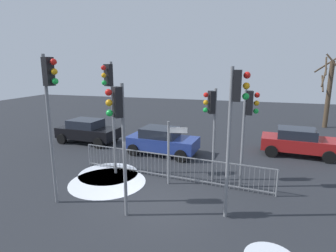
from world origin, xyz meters
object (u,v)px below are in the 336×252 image
(car_blue_far, at_px, (162,140))
(traffic_light_rear_left, at_px, (110,94))
(car_black_mid, at_px, (88,131))
(car_red_trailing, at_px, (298,141))
(bare_tree_left, at_px, (328,91))
(traffic_light_mid_right, at_px, (235,110))
(direction_sign_post, at_px, (170,149))
(traffic_light_foreground_right, at_px, (211,114))
(traffic_light_foreground_left, at_px, (50,98))
(traffic_light_mid_left, at_px, (119,122))
(traffic_light_rear_right, at_px, (248,116))

(car_blue_far, bearing_deg, traffic_light_rear_left, -104.56)
(traffic_light_rear_left, bearing_deg, car_blue_far, -90.55)
(car_blue_far, xyz_separation_m, car_black_mid, (-5.18, 0.89, 0.00))
(car_red_trailing, xyz_separation_m, car_black_mid, (-12.30, -0.97, 0.00))
(car_blue_far, bearing_deg, bare_tree_left, 49.38)
(car_black_mid, bearing_deg, car_blue_far, -5.18)
(traffic_light_mid_right, relative_size, car_black_mid, 1.21)
(traffic_light_mid_right, relative_size, direction_sign_post, 1.81)
(traffic_light_foreground_right, bearing_deg, car_blue_far, 16.09)
(traffic_light_foreground_right, height_order, car_blue_far, traffic_light_foreground_right)
(traffic_light_foreground_left, height_order, direction_sign_post, traffic_light_foreground_left)
(car_red_trailing, xyz_separation_m, bare_tree_left, (3.17, 8.03, 2.08))
(traffic_light_rear_left, xyz_separation_m, direction_sign_post, (2.72, -0.27, -2.11))
(traffic_light_foreground_left, bearing_deg, car_black_mid, -148.52)
(traffic_light_mid_right, bearing_deg, direction_sign_post, -126.15)
(traffic_light_mid_right, relative_size, car_blue_far, 1.20)
(traffic_light_mid_left, height_order, car_black_mid, traffic_light_mid_left)
(traffic_light_foreground_left, bearing_deg, direction_sign_post, 134.75)
(traffic_light_rear_left, distance_m, traffic_light_foreground_right, 4.32)
(traffic_light_mid_left, xyz_separation_m, traffic_light_rear_left, (-1.91, 3.10, 0.47))
(traffic_light_mid_right, bearing_deg, traffic_light_rear_right, 171.24)
(car_red_trailing, distance_m, bare_tree_left, 8.88)
(bare_tree_left, bearing_deg, traffic_light_foreground_right, -119.88)
(traffic_light_foreground_left, bearing_deg, traffic_light_foreground_right, 131.83)
(traffic_light_rear_right, distance_m, traffic_light_foreground_right, 1.45)
(traffic_light_foreground_left, distance_m, traffic_light_rear_left, 2.96)
(traffic_light_rear_left, relative_size, bare_tree_left, 0.87)
(traffic_light_foreground_right, height_order, direction_sign_post, traffic_light_foreground_right)
(car_blue_far, bearing_deg, car_red_trailing, 20.13)
(traffic_light_mid_right, distance_m, car_black_mid, 11.52)
(traffic_light_rear_right, distance_m, bare_tree_left, 14.25)
(direction_sign_post, height_order, car_red_trailing, direction_sign_post)
(traffic_light_rear_right, bearing_deg, traffic_light_foreground_left, -67.91)
(traffic_light_foreground_right, distance_m, car_blue_far, 4.60)
(car_black_mid, bearing_deg, traffic_light_mid_right, -30.30)
(traffic_light_mid_left, relative_size, car_blue_far, 1.08)
(traffic_light_rear_right, relative_size, traffic_light_mid_right, 0.83)
(traffic_light_foreground_left, xyz_separation_m, car_black_mid, (-3.35, 7.14, -2.97))
(direction_sign_post, bearing_deg, car_black_mid, 134.33)
(traffic_light_rear_right, bearing_deg, traffic_light_rear_left, -92.13)
(traffic_light_rear_left, bearing_deg, traffic_light_mid_right, 177.14)
(traffic_light_rear_left, distance_m, car_red_trailing, 10.24)
(car_black_mid, bearing_deg, direction_sign_post, -29.49)
(traffic_light_rear_right, height_order, traffic_light_mid_right, traffic_light_mid_right)
(traffic_light_foreground_left, distance_m, traffic_light_mid_right, 5.89)
(car_blue_far, bearing_deg, traffic_light_foreground_left, -100.76)
(traffic_light_foreground_left, distance_m, bare_tree_left, 20.20)
(car_blue_far, bearing_deg, traffic_light_mid_left, -78.41)
(traffic_light_foreground_left, relative_size, traffic_light_mid_left, 1.20)
(traffic_light_foreground_left, height_order, car_black_mid, traffic_light_foreground_left)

